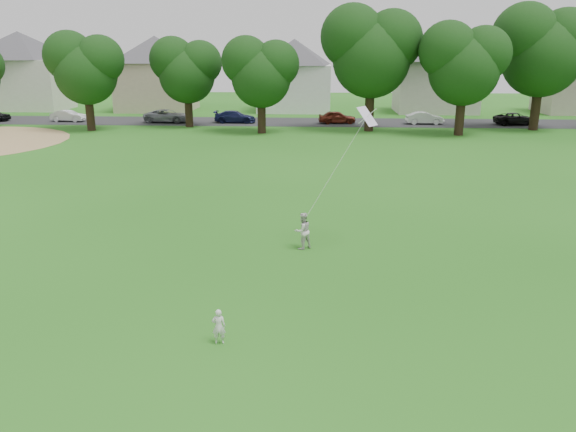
{
  "coord_description": "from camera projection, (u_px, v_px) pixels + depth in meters",
  "views": [
    {
      "loc": [
        3.01,
        -13.95,
        7.12
      ],
      "look_at": [
        2.1,
        2.0,
        2.3
      ],
      "focal_mm": 35.0,
      "sensor_mm": 36.0,
      "label": 1
    }
  ],
  "objects": [
    {
      "name": "ground",
      "position": [
        208.0,
        315.0,
        15.56
      ],
      "size": [
        160.0,
        160.0,
        0.0
      ],
      "primitive_type": "plane",
      "color": "#1F5D15",
      "rests_on": "ground"
    },
    {
      "name": "street",
      "position": [
        290.0,
        122.0,
        55.7
      ],
      "size": [
        90.0,
        7.0,
        0.01
      ],
      "primitive_type": "cube",
      "color": "#2D2D30",
      "rests_on": "ground"
    },
    {
      "name": "house_row",
      "position": [
        283.0,
        65.0,
        63.84
      ],
      "size": [
        76.98,
        13.94,
        10.46
      ],
      "color": "silver",
      "rests_on": "ground"
    },
    {
      "name": "tree_row",
      "position": [
        344.0,
        57.0,
        48.01
      ],
      "size": [
        81.89,
        9.8,
        11.15
      ],
      "color": "black",
      "rests_on": "ground"
    },
    {
      "name": "kite",
      "position": [
        334.0,
        171.0,
        19.94
      ],
      "size": [
        1.55,
        0.98,
        4.45
      ],
      "color": "white",
      "rests_on": "ground"
    },
    {
      "name": "older_boy",
      "position": [
        303.0,
        231.0,
        20.48
      ],
      "size": [
        0.85,
        0.82,
        1.37
      ],
      "primitive_type": "imported",
      "rotation": [
        0.0,
        0.0,
        3.78
      ],
      "color": "beige",
      "rests_on": "ground"
    },
    {
      "name": "toddler",
      "position": [
        219.0,
        327.0,
        13.93
      ],
      "size": [
        0.37,
        0.26,
        0.93
      ],
      "primitive_type": "imported",
      "rotation": [
        0.0,
        0.0,
        3.26
      ],
      "color": "silver",
      "rests_on": "ground"
    },
    {
      "name": "parked_cars",
      "position": [
        250.0,
        117.0,
        54.78
      ],
      "size": [
        55.63,
        2.37,
        1.25
      ],
      "color": "black",
      "rests_on": "ground"
    }
  ]
}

